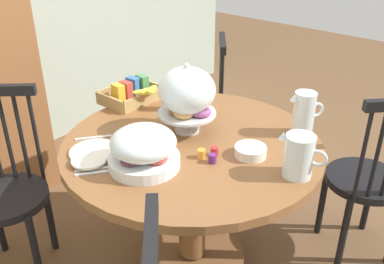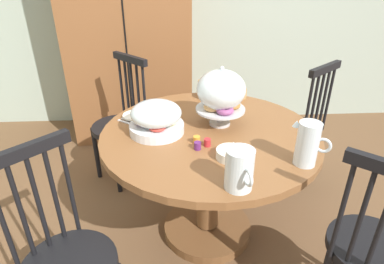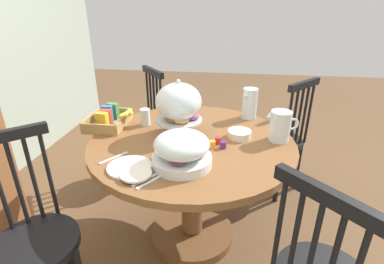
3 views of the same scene
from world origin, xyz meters
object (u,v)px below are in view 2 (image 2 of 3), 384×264
wooden_armoire (130,35)px  windsor_chair_far_side (66,264)px  drinking_glass (233,99)px  china_plate_large (148,113)px  pastry_stand_with_dome (221,92)px  dining_table (209,163)px  cereal_basket (222,88)px  windsor_chair_by_cabinet (296,129)px  windsor_chair_facing_door (121,126)px  orange_juice_pitcher (239,171)px  fruit_platter_covered (156,118)px  milk_pitcher (307,146)px  china_plate_small (135,115)px  cereal_bowl (231,154)px  windsor_chair_near_window (372,252)px

wooden_armoire → windsor_chair_far_side: bearing=-92.3°
windsor_chair_far_side → drinking_glass: (0.85, 0.95, 0.34)m
windsor_chair_far_side → china_plate_large: bearing=70.8°
windsor_chair_far_side → pastry_stand_with_dome: size_ratio=2.83×
dining_table → cereal_basket: 0.63m
windsor_chair_by_cabinet → cereal_basket: windsor_chair_by_cabinet is taller
windsor_chair_facing_door → windsor_chair_by_cabinet: bearing=-5.3°
orange_juice_pitcher → fruit_platter_covered: bearing=124.7°
milk_pitcher → drinking_glass: milk_pitcher is taller
dining_table → fruit_platter_covered: size_ratio=4.03×
cereal_basket → china_plate_small: (-0.57, -0.36, -0.03)m
china_plate_large → drinking_glass: bearing=7.9°
windsor_chair_by_cabinet → cereal_bowl: 1.10m
windsor_chair_by_cabinet → milk_pitcher: (-0.32, -0.89, 0.38)m
windsor_chair_near_window → cereal_basket: size_ratio=3.09×
dining_table → windsor_chair_facing_door: 0.91m
wooden_armoire → dining_table: 1.63m
milk_pitcher → cereal_basket: (-0.26, 0.90, -0.05)m
china_plate_large → cereal_basket: bearing=30.9°
china_plate_large → orange_juice_pitcher: bearing=-61.0°
pastry_stand_with_dome → milk_pitcher: (0.34, -0.43, -0.10)m
windsor_chair_far_side → china_plate_small: size_ratio=6.50×
windsor_chair_by_cabinet → milk_pitcher: windsor_chair_by_cabinet is taller
dining_table → fruit_platter_covered: (-0.29, 0.01, 0.30)m
dining_table → pastry_stand_with_dome: pastry_stand_with_dome is taller
windsor_chair_facing_door → windsor_chair_near_window: bearing=-45.8°
wooden_armoire → windsor_chair_facing_door: 0.95m
orange_juice_pitcher → china_plate_small: size_ratio=1.33×
fruit_platter_covered → drinking_glass: (0.48, 0.32, -0.03)m
dining_table → drinking_glass: bearing=61.4°
dining_table → china_plate_small: size_ratio=8.06×
windsor_chair_facing_door → china_plate_small: 0.58m
china_plate_small → cereal_bowl: (0.50, -0.48, 0.01)m
windsor_chair_by_cabinet → pastry_stand_with_dome: 0.93m
windsor_chair_facing_door → windsor_chair_far_side: 1.29m
wooden_armoire → windsor_chair_facing_door: (-0.02, -0.79, -0.53)m
fruit_platter_covered → orange_juice_pitcher: size_ratio=1.50×
china_plate_large → wooden_armoire: bearing=100.5°
drinking_glass → wooden_armoire: bearing=124.3°
china_plate_small → drinking_glass: 0.63m
windsor_chair_facing_door → milk_pitcher: size_ratio=4.62×
cereal_basket → china_plate_small: bearing=-148.1°
pastry_stand_with_dome → china_plate_large: (-0.43, 0.17, -0.19)m
fruit_platter_covered → cereal_basket: bearing=51.7°
cereal_basket → pastry_stand_with_dome: bearing=-99.0°
windsor_chair_far_side → cereal_basket: (0.81, 1.17, 0.33)m
pastry_stand_with_dome → orange_juice_pitcher: bearing=-90.2°
windsor_chair_far_side → milk_pitcher: (1.07, 0.27, 0.38)m
orange_juice_pitcher → milk_pitcher: size_ratio=0.95×
windsor_chair_facing_door → windsor_chair_far_side: bearing=-92.6°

